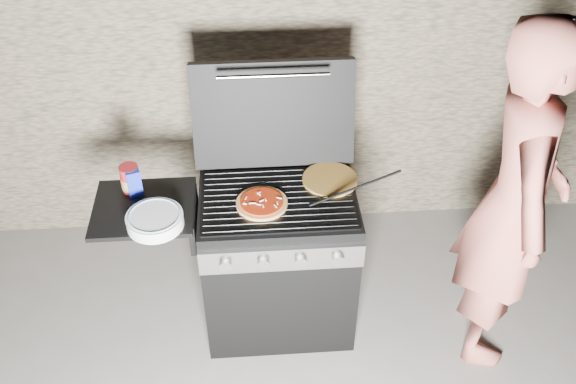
{
  "coord_description": "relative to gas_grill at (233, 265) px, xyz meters",
  "views": [
    {
      "loc": [
        -0.13,
        -2.45,
        2.98
      ],
      "look_at": [
        0.05,
        0.0,
        0.95
      ],
      "focal_mm": 40.0,
      "sensor_mm": 36.0,
      "label": 1
    }
  ],
  "objects": [
    {
      "name": "ground",
      "position": [
        0.25,
        0.0,
        -0.46
      ],
      "size": [
        50.0,
        50.0,
        0.0
      ],
      "primitive_type": "plane",
      "color": "#5A554F"
    },
    {
      "name": "stone_wall",
      "position": [
        0.25,
        1.05,
        0.44
      ],
      "size": [
        8.0,
        0.35,
        1.8
      ],
      "primitive_type": "cube",
      "color": "#776A4D",
      "rests_on": "ground"
    },
    {
      "name": "tongs",
      "position": [
        0.64,
        0.0,
        0.51
      ],
      "size": [
        0.48,
        0.15,
        0.1
      ],
      "primitive_type": "cylinder",
      "rotation": [
        0.0,
        1.4,
        0.28
      ],
      "color": "black",
      "rests_on": "gas_grill"
    },
    {
      "name": "pizza_plain",
      "position": [
        0.53,
        0.13,
        0.46
      ],
      "size": [
        0.38,
        0.38,
        0.02
      ],
      "primitive_type": "cylinder",
      "rotation": [
        0.0,
        0.0,
        0.43
      ],
      "color": "gold",
      "rests_on": "gas_grill"
    },
    {
      "name": "pizza_topped",
      "position": [
        0.17,
        -0.04,
        0.47
      ],
      "size": [
        0.3,
        0.3,
        0.03
      ],
      "primitive_type": null,
      "rotation": [
        0.0,
        0.0,
        -0.22
      ],
      "color": "tan",
      "rests_on": "gas_grill"
    },
    {
      "name": "sauce_jar",
      "position": [
        -0.49,
        0.13,
        0.52
      ],
      "size": [
        0.11,
        0.11,
        0.15
      ],
      "primitive_type": "cylinder",
      "rotation": [
        0.0,
        0.0,
        0.15
      ],
      "color": "maroon",
      "rests_on": "gas_grill"
    },
    {
      "name": "blue_carton",
      "position": [
        -0.46,
        0.09,
        0.52
      ],
      "size": [
        0.08,
        0.06,
        0.15
      ],
      "primitive_type": "cube",
      "rotation": [
        0.0,
        0.0,
        0.32
      ],
      "color": "#12239C",
      "rests_on": "gas_grill"
    },
    {
      "name": "gas_grill",
      "position": [
        0.0,
        0.0,
        0.0
      ],
      "size": [
        1.34,
        0.79,
        0.91
      ],
      "primitive_type": null,
      "color": "black",
      "rests_on": "ground"
    },
    {
      "name": "person",
      "position": [
        1.38,
        -0.19,
        0.51
      ],
      "size": [
        0.6,
        0.79,
        1.93
      ],
      "primitive_type": "imported",
      "rotation": [
        0.0,
        0.0,
        1.36
      ],
      "color": "#AE594B",
      "rests_on": "ground"
    },
    {
      "name": "plate_stack",
      "position": [
        -0.35,
        -0.15,
        0.48
      ],
      "size": [
        0.31,
        0.31,
        0.06
      ],
      "primitive_type": "cylinder",
      "rotation": [
        0.0,
        0.0,
        0.17
      ],
      "color": "silver",
      "rests_on": "gas_grill"
    }
  ]
}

